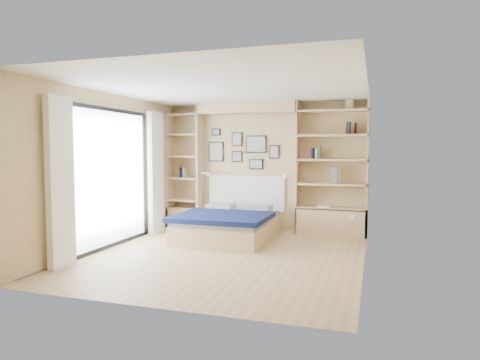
% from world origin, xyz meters
% --- Properties ---
extents(ground, '(4.50, 4.50, 0.00)m').
position_xyz_m(ground, '(0.00, 0.00, 0.00)').
color(ground, tan).
rests_on(ground, ground).
extents(room_shell, '(4.50, 4.50, 4.50)m').
position_xyz_m(room_shell, '(-0.39, 1.52, 1.08)').
color(room_shell, tan).
rests_on(room_shell, ground).
extents(bed, '(1.58, 2.08, 1.07)m').
position_xyz_m(bed, '(-0.36, 1.14, 0.26)').
color(bed, tan).
rests_on(bed, ground).
extents(photo_gallery, '(1.48, 0.02, 0.82)m').
position_xyz_m(photo_gallery, '(-0.45, 2.22, 1.60)').
color(photo_gallery, black).
rests_on(photo_gallery, ground).
extents(reading_lamps, '(1.92, 0.12, 0.15)m').
position_xyz_m(reading_lamps, '(-0.30, 2.00, 1.10)').
color(reading_lamps, silver).
rests_on(reading_lamps, ground).
extents(shelf_decor, '(3.50, 0.23, 2.03)m').
position_xyz_m(shelf_decor, '(1.09, 2.07, 1.68)').
color(shelf_decor, '#A81E3F').
rests_on(shelf_decor, ground).
extents(deck, '(3.20, 4.00, 0.05)m').
position_xyz_m(deck, '(-3.60, 0.00, 0.00)').
color(deck, '#6A5B4E').
rests_on(deck, ground).
extents(deck_chair, '(0.66, 0.94, 0.87)m').
position_xyz_m(deck_chair, '(-2.99, 0.35, 0.42)').
color(deck_chair, tan).
rests_on(deck_chair, ground).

